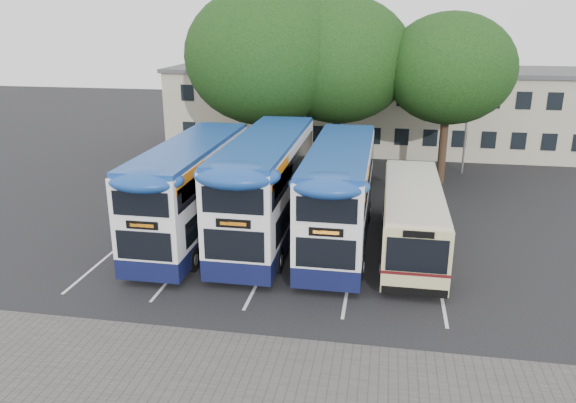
% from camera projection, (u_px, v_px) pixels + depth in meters
% --- Properties ---
extents(ground, '(120.00, 120.00, 0.00)m').
position_uv_depth(ground, '(351.00, 313.00, 19.69)').
color(ground, black).
rests_on(ground, ground).
extents(paving_strip, '(40.00, 6.00, 0.01)m').
position_uv_depth(paving_strip, '(265.00, 396.00, 15.35)').
color(paving_strip, '#595654').
rests_on(paving_strip, ground).
extents(bay_lines, '(14.12, 11.00, 0.01)m').
position_uv_depth(bay_lines, '(274.00, 250.00, 24.99)').
color(bay_lines, silver).
rests_on(bay_lines, ground).
extents(depot_building, '(32.40, 8.40, 6.20)m').
position_uv_depth(depot_building, '(376.00, 108.00, 43.96)').
color(depot_building, '#ADA88B').
rests_on(depot_building, ground).
extents(lamp_post, '(0.25, 1.05, 9.06)m').
position_uv_depth(lamp_post, '(469.00, 96.00, 35.79)').
color(lamp_post, gray).
rests_on(lamp_post, ground).
extents(tree_left, '(9.84, 9.84, 11.81)m').
position_uv_depth(tree_left, '(265.00, 56.00, 34.22)').
color(tree_left, black).
rests_on(tree_left, ground).
extents(tree_mid, '(9.17, 9.17, 11.27)m').
position_uv_depth(tree_mid, '(338.00, 60.00, 34.81)').
color(tree_mid, black).
rests_on(tree_mid, ground).
extents(tree_right, '(7.71, 7.71, 10.27)m').
position_uv_depth(tree_right, '(450.00, 69.00, 33.16)').
color(tree_right, black).
rests_on(tree_right, ground).
extents(bus_dd_left, '(2.63, 10.84, 4.52)m').
position_uv_depth(bus_dd_left, '(192.00, 187.00, 25.71)').
color(bus_dd_left, '#10153C').
rests_on(bus_dd_left, ground).
extents(bus_dd_mid, '(2.78, 11.47, 4.78)m').
position_uv_depth(bus_dd_mid, '(267.00, 183.00, 25.75)').
color(bus_dd_mid, '#10153C').
rests_on(bus_dd_mid, ground).
extents(bus_dd_right, '(2.64, 10.89, 4.54)m').
position_uv_depth(bus_dd_right, '(340.00, 191.00, 25.04)').
color(bus_dd_right, '#10153C').
rests_on(bus_dd_right, ground).
extents(bus_single, '(2.51, 9.87, 2.94)m').
position_uv_depth(bus_single, '(412.00, 214.00, 24.55)').
color(bus_single, '#CFC68A').
rests_on(bus_single, ground).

